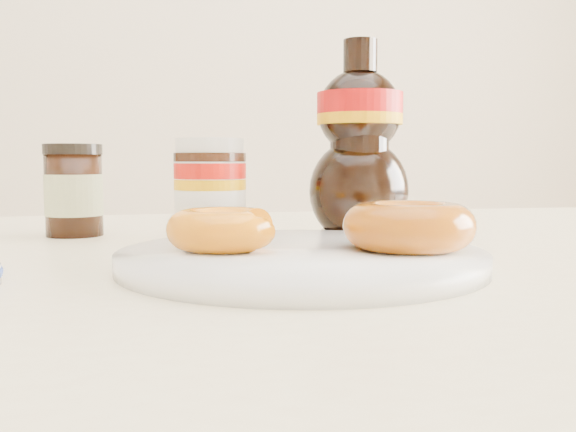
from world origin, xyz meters
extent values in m
cube|color=silver|center=(0.00, 1.75, 1.30)|extent=(3.50, 0.10, 2.60)
cube|color=beige|center=(0.00, 0.10, 0.73)|extent=(1.40, 0.90, 0.04)
cylinder|color=white|center=(0.06, 0.04, 0.76)|extent=(0.28, 0.28, 0.01)
torus|color=white|center=(0.06, 0.04, 0.76)|extent=(0.27, 0.27, 0.01)
torus|color=orange|center=(0.00, 0.05, 0.78)|extent=(0.11, 0.11, 0.03)
torus|color=#935509|center=(0.14, 0.03, 0.78)|extent=(0.13, 0.13, 0.04)
cylinder|color=white|center=(0.00, 0.22, 0.79)|extent=(0.07, 0.07, 0.09)
cylinder|color=#950C05|center=(0.00, 0.22, 0.82)|extent=(0.07, 0.07, 0.02)
cylinder|color=#D89905|center=(0.00, 0.22, 0.81)|extent=(0.07, 0.07, 0.01)
cylinder|color=black|center=(0.00, 0.22, 0.83)|extent=(0.07, 0.07, 0.01)
cylinder|color=white|center=(0.00, 0.22, 0.84)|extent=(0.07, 0.07, 0.02)
cylinder|color=black|center=(-0.14, 0.29, 0.79)|extent=(0.06, 0.06, 0.09)
cylinder|color=beige|center=(-0.14, 0.29, 0.79)|extent=(0.06, 0.06, 0.04)
cylinder|color=black|center=(-0.14, 0.29, 0.84)|extent=(0.06, 0.06, 0.01)
camera|label=1|loc=(-0.05, -0.43, 0.83)|focal=40.00mm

